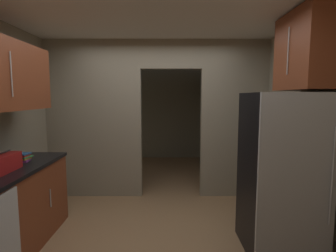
{
  "coord_description": "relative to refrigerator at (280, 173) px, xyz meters",
  "views": [
    {
      "loc": [
        0.19,
        -2.84,
        1.68
      ],
      "look_at": [
        0.19,
        0.9,
        1.26
      ],
      "focal_mm": 28.09,
      "sensor_mm": 36.0,
      "label": 1
    }
  ],
  "objects": [
    {
      "name": "ground",
      "position": [
        -1.4,
        0.09,
        -0.86
      ],
      "size": [
        20.0,
        20.0,
        0.0
      ],
      "primitive_type": "plane",
      "color": "#93704C"
    },
    {
      "name": "kitchen_overhead_slab",
      "position": [
        -1.4,
        0.54,
        1.76
      ],
      "size": [
        4.04,
        7.02,
        0.06
      ],
      "primitive_type": "cube",
      "color": "silver"
    },
    {
      "name": "kitchen_partition",
      "position": [
        -1.47,
        1.6,
        0.5
      ],
      "size": [
        3.64,
        0.12,
        2.59
      ],
      "color": "gray",
      "rests_on": "ground"
    },
    {
      "name": "adjoining_room_shell",
      "position": [
        -1.4,
        3.58,
        0.44
      ],
      "size": [
        3.64,
        2.9,
        2.59
      ],
      "color": "gray",
      "rests_on": "ground"
    },
    {
      "name": "refrigerator",
      "position": [
        0.0,
        0.0,
        0.0
      ],
      "size": [
        0.74,
        0.77,
        1.72
      ],
      "color": "black",
      "rests_on": "ground"
    },
    {
      "name": "lower_cabinet_run",
      "position": [
        -2.91,
        -0.18,
        -0.4
      ],
      "size": [
        0.62,
        1.9,
        0.93
      ],
      "color": "brown",
      "rests_on": "ground"
    },
    {
      "name": "upper_cabinet_fridgeside",
      "position": [
        0.24,
        0.1,
        1.3
      ],
      "size": [
        0.36,
        0.82,
        0.82
      ],
      "color": "brown"
    },
    {
      "name": "boombox",
      "position": [
        -2.88,
        -0.18,
        0.15
      ],
      "size": [
        0.2,
        0.4,
        0.2
      ],
      "color": "maroon",
      "rests_on": "lower_cabinet_run"
    },
    {
      "name": "book_stack",
      "position": [
        -2.9,
        0.25,
        0.12
      ],
      "size": [
        0.16,
        0.17,
        0.1
      ],
      "color": "#8C3893",
      "rests_on": "lower_cabinet_run"
    }
  ]
}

